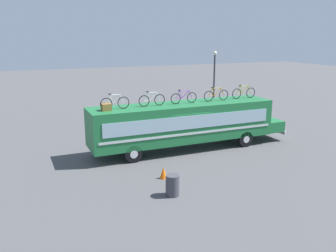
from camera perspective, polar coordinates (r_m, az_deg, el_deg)
ground_plane at (r=22.57m, az=2.29°, el=-3.66°), size 120.00×120.00×0.00m
bus at (r=22.20m, az=2.82°, el=0.61°), size 12.84×2.48×2.87m
luggage_bag_1 at (r=20.13m, az=-9.69°, el=2.97°), size 0.50×0.55×0.38m
rooftop_bicycle_1 at (r=20.30m, az=-8.35°, el=3.65°), size 1.66×0.44×0.91m
rooftop_bicycle_2 at (r=21.08m, az=-2.56°, el=4.14°), size 1.62×0.44×0.88m
rooftop_bicycle_3 at (r=21.90m, az=2.48°, el=4.50°), size 1.73×0.44×0.86m
rooftop_bicycle_4 at (r=22.96m, az=7.58°, el=4.85°), size 1.75×0.44×0.88m
rooftop_bicycle_5 at (r=24.22m, az=11.80°, el=5.16°), size 1.76×0.44×0.89m
trash_bin at (r=16.12m, az=0.70°, el=-9.30°), size 0.60×0.60×0.95m
traffic_cone at (r=18.01m, az=-0.73°, el=-7.35°), size 0.37×0.37×0.58m
street_lamp at (r=30.23m, az=7.26°, el=7.24°), size 0.32×0.32×5.64m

